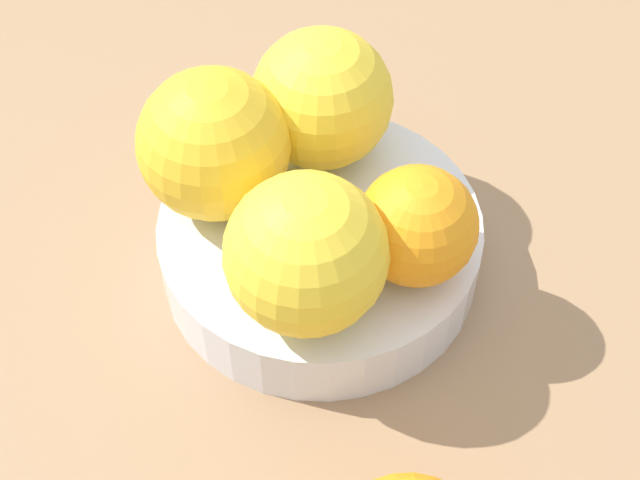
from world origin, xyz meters
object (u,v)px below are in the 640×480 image
(orange_in_bowl_3, at_px, (211,149))
(orange_in_bowl_2, at_px, (417,226))
(fruit_bowl, at_px, (320,245))
(orange_in_bowl_0, at_px, (322,99))
(orange_in_bowl_1, at_px, (306,254))

(orange_in_bowl_3, bearing_deg, orange_in_bowl_2, 176.76)
(fruit_bowl, relative_size, orange_in_bowl_0, 2.25)
(orange_in_bowl_0, relative_size, orange_in_bowl_1, 0.98)
(orange_in_bowl_0, bearing_deg, fruit_bowl, 108.27)
(orange_in_bowl_1, relative_size, orange_in_bowl_2, 1.29)
(fruit_bowl, xyz_separation_m, orange_in_bowl_0, (0.02, -0.05, 0.06))
(orange_in_bowl_0, bearing_deg, orange_in_bowl_2, 139.03)
(orange_in_bowl_0, distance_m, orange_in_bowl_3, 0.07)
(orange_in_bowl_0, distance_m, orange_in_bowl_2, 0.10)
(orange_in_bowl_1, bearing_deg, orange_in_bowl_3, -34.43)
(orange_in_bowl_2, bearing_deg, orange_in_bowl_3, -3.24)
(orange_in_bowl_0, bearing_deg, orange_in_bowl_1, 105.29)
(fruit_bowl, distance_m, orange_in_bowl_1, 0.08)
(orange_in_bowl_0, distance_m, orange_in_bowl_1, 0.11)
(orange_in_bowl_1, relative_size, orange_in_bowl_3, 0.99)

